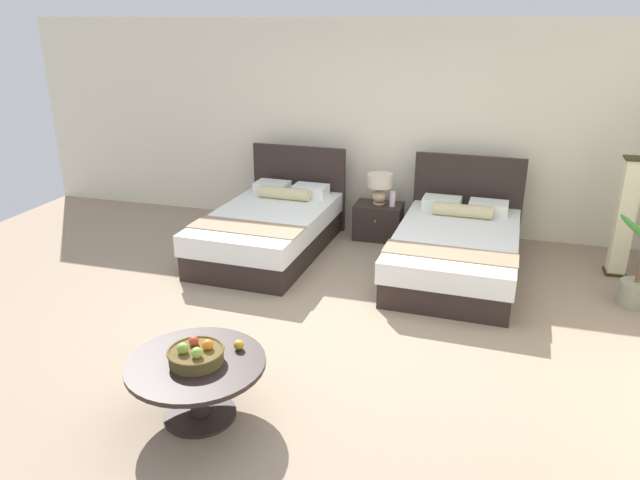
# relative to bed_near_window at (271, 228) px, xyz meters

# --- Properties ---
(ground_plane) EXTENTS (10.18, 9.52, 0.02)m
(ground_plane) POSITION_rel_bed_near_window_xyz_m (1.09, -1.60, -0.30)
(ground_plane) COLOR gray
(wall_back) EXTENTS (10.18, 0.12, 2.67)m
(wall_back) POSITION_rel_bed_near_window_xyz_m (1.09, 1.36, 1.04)
(wall_back) COLOR #EBE3C7
(wall_back) RESTS_ON ground
(bed_near_window) EXTENTS (1.33, 2.22, 1.10)m
(bed_near_window) POSITION_rel_bed_near_window_xyz_m (0.00, 0.00, 0.00)
(bed_near_window) COLOR #2B211D
(bed_near_window) RESTS_ON ground
(bed_near_corner) EXTENTS (1.38, 2.27, 1.10)m
(bed_near_corner) POSITION_rel_bed_near_window_xyz_m (2.19, 0.01, -0.02)
(bed_near_corner) COLOR #2B211D
(bed_near_corner) RESTS_ON ground
(nightstand) EXTENTS (0.59, 0.43, 0.46)m
(nightstand) POSITION_rel_bed_near_window_xyz_m (1.15, 0.82, -0.07)
(nightstand) COLOR #2B211D
(nightstand) RESTS_ON ground
(table_lamp) EXTENTS (0.32, 0.32, 0.39)m
(table_lamp) POSITION_rel_bed_near_window_xyz_m (1.15, 0.84, 0.41)
(table_lamp) COLOR tan
(table_lamp) RESTS_ON nightstand
(vase) EXTENTS (0.07, 0.07, 0.19)m
(vase) POSITION_rel_bed_near_window_xyz_m (1.33, 0.78, 0.26)
(vase) COLOR silver
(vase) RESTS_ON nightstand
(coffee_table) EXTENTS (0.97, 0.97, 0.45)m
(coffee_table) POSITION_rel_bed_near_window_xyz_m (0.64, -3.13, 0.05)
(coffee_table) COLOR #2B211D
(coffee_table) RESTS_ON ground
(fruit_bowl) EXTENTS (0.39, 0.39, 0.16)m
(fruit_bowl) POSITION_rel_bed_near_window_xyz_m (0.65, -3.13, 0.22)
(fruit_bowl) COLOR brown
(fruit_bowl) RESTS_ON coffee_table
(loose_apple) EXTENTS (0.07, 0.07, 0.07)m
(loose_apple) POSITION_rel_bed_near_window_xyz_m (0.87, -2.89, 0.19)
(loose_apple) COLOR gold
(loose_apple) RESTS_ON coffee_table
(floor_lamp_corner) EXTENTS (0.22, 0.22, 1.31)m
(floor_lamp_corner) POSITION_rel_bed_near_window_xyz_m (3.90, 0.45, 0.36)
(floor_lamp_corner) COLOR #282B10
(floor_lamp_corner) RESTS_ON ground
(potted_palm) EXTENTS (0.57, 0.50, 1.01)m
(potted_palm) POSITION_rel_bed_near_window_xyz_m (3.95, -0.34, -0.04)
(potted_palm) COLOR gray
(potted_palm) RESTS_ON ground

